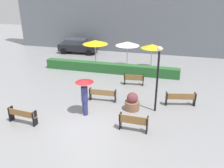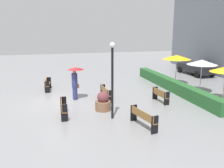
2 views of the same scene
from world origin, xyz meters
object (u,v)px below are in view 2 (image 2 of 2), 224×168
Objects in this scene: bench_mid_center at (106,92)px; bench_near_left at (47,84)px; lamp_post at (112,73)px; bench_back_row at (160,95)px; pedestrian_with_umbrella at (75,78)px; patio_umbrella_white at (202,62)px; bench_far_right at (143,117)px; parked_car at (195,67)px; patio_umbrella_yellow at (177,57)px; bench_near_right at (63,107)px; planter_pot at (103,102)px.

bench_mid_center is 5.10m from bench_near_left.
bench_near_left is at bearing -154.55° from lamp_post.
lamp_post reaches higher than bench_near_left.
bench_mid_center is at bearing -114.83° from bench_back_row.
bench_near_left is at bearing -132.65° from bench_mid_center.
patio_umbrella_white reaches higher than pedestrian_with_umbrella.
bench_mid_center is 7.27m from patio_umbrella_white.
bench_far_right is at bearing -53.49° from patio_umbrella_white.
lamp_post is 14.93m from parked_car.
patio_umbrella_yellow is 1.02× the size of patio_umbrella_white.
planter_pot reaches higher than bench_near_right.
bench_far_right is at bearing 25.74° from pedestrian_with_umbrella.
planter_pot is at bearing 29.24° from bench_near_left.
pedestrian_with_umbrella is 1.94× the size of planter_pot.
bench_far_right is at bearing 24.85° from planter_pot.
bench_near_right is at bearing -57.76° from parked_car.
bench_far_right is 3.14m from planter_pot.
bench_far_right is 0.48× the size of lamp_post.
planter_pot is (-2.85, -1.32, -0.03)m from bench_far_right.
lamp_post is (3.45, -0.46, 1.94)m from bench_mid_center.
bench_near_right is at bearing -109.81° from lamp_post.
patio_umbrella_yellow is (-4.75, 7.34, 1.82)m from planter_pot.
patio_umbrella_yellow reaches higher than parked_car.
parked_car reaches higher than bench_back_row.
bench_far_right is at bearing -42.65° from parked_car.
bench_near_left is at bearing -148.70° from pedestrian_with_umbrella.
patio_umbrella_white is 7.53m from parked_car.
bench_far_right is at bearing 56.80° from bench_near_right.
patio_umbrella_yellow reaches higher than planter_pot.
bench_far_right is 0.87× the size of pedestrian_with_umbrella.
bench_mid_center is at bearing -60.47° from parked_car.
patio_umbrella_white is at bearing 71.38° from bench_near_left.
bench_mid_center is 2.17m from planter_pot.
bench_mid_center is 0.74× the size of patio_umbrella_white.
pedestrian_with_umbrella is (2.98, 1.81, 0.93)m from bench_near_left.
patio_umbrella_white reaches higher than bench_back_row.
parked_car is at bearing 125.54° from planter_pot.
bench_back_row is at bearing 54.66° from bench_near_left.
pedestrian_with_umbrella is 14.01m from parked_car.
bench_mid_center is 1.18× the size of bench_back_row.
bench_mid_center is 12.48m from parked_car.
planter_pot is at bearing -17.56° from bench_mid_center.
bench_mid_center is at bearing -68.13° from patio_umbrella_yellow.
patio_umbrella_yellow is at bearing -172.50° from patio_umbrella_white.
patio_umbrella_white reaches higher than parked_car.
bench_near_left is 0.90× the size of bench_far_right.
bench_back_row is at bearing -44.90° from parked_car.
bench_mid_center is at bearing 162.44° from planter_pot.
bench_near_right is 6.07m from bench_near_left.
parked_car is at bearing 130.30° from lamp_post.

